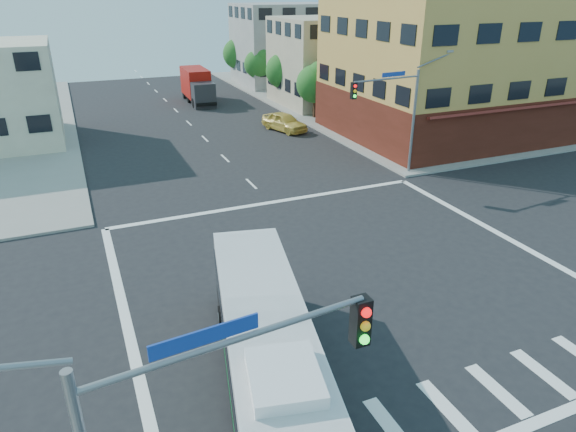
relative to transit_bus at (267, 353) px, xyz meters
name	(u,v)px	position (x,y,z in m)	size (l,w,h in m)	color
ground	(348,278)	(5.85, 5.35, -1.67)	(120.00, 120.00, 0.00)	black
sidewalk_ne	(456,89)	(40.85, 40.35, -1.60)	(50.00, 50.00, 0.15)	gray
corner_building_ne	(452,65)	(25.84, 23.83, 4.22)	(18.10, 15.44, 14.00)	#C29545
building_east_near	(334,61)	(22.83, 39.33, 2.83)	(12.06, 10.06, 9.00)	tan
building_east_far	(284,44)	(22.83, 53.33, 3.33)	(12.06, 10.06, 10.00)	#9C9C97
signal_mast_ne	(395,104)	(14.93, 15.97, 3.31)	(7.91, 1.13, 8.07)	slate
street_tree_a	(316,82)	(17.75, 33.27, 1.92)	(3.60, 3.60, 5.53)	#372214
street_tree_b	(284,69)	(17.75, 41.27, 2.08)	(3.80, 3.80, 5.79)	#372214
street_tree_c	(259,62)	(17.75, 49.27, 1.79)	(3.40, 3.40, 5.29)	#372214
street_tree_d	(238,52)	(17.75, 57.27, 2.21)	(4.00, 4.00, 6.03)	#372214
transit_bus	(267,353)	(0.00, 0.00, 0.00)	(4.84, 11.80, 3.42)	black
box_truck	(198,87)	(9.08, 45.53, 0.07)	(2.59, 8.03, 3.58)	#27282C
parked_car	(284,122)	(13.15, 30.19, -0.86)	(1.91, 4.75, 1.62)	gold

